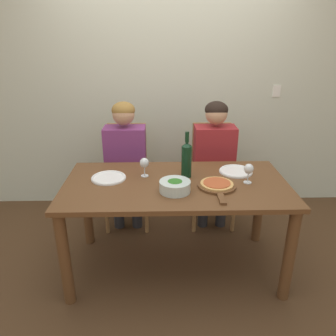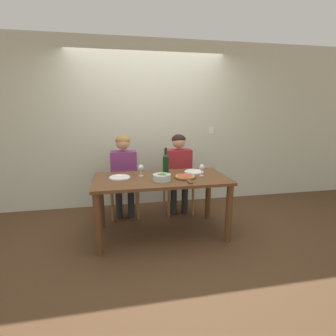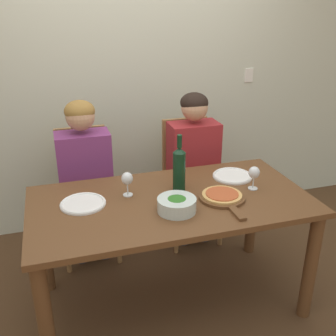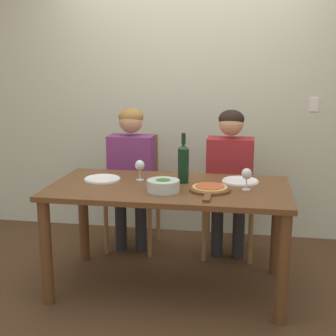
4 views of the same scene
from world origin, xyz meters
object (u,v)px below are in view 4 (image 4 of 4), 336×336
Objects in this scene: wine_glass_left at (140,166)px; person_woman at (131,166)px; chair_left at (135,187)px; broccoli_bowl at (163,185)px; dinner_plate_right at (240,181)px; person_man at (230,169)px; pizza_on_board at (210,189)px; wine_glass_right at (247,175)px; dinner_plate_left at (102,179)px; chair_right at (230,192)px; wine_bottle at (183,163)px.

person_woman is at bearing 110.56° from wine_glass_left.
chair_left reaches higher than broccoli_bowl.
person_man is at bearing 101.06° from dinner_plate_right.
wine_glass_right is at bearing 17.16° from pizza_on_board.
dinner_plate_left is 1.75× the size of wine_glass_left.
person_woman is 1.20m from wine_glass_right.
chair_right is 0.92m from pizza_on_board.
wine_glass_left is (0.20, -0.66, 0.34)m from chair_left.
person_man is 0.92m from broccoli_bowl.
wine_glass_right is (0.45, -0.13, -0.04)m from wine_bottle.
broccoli_bowl is at bearing -65.35° from chair_left.
person_man reaches higher than dinner_plate_right.
dinner_plate_right is at bearing -32.71° from chair_left.
chair_left is 0.94m from wine_bottle.
chair_left is 2.75× the size of wine_bottle.
chair_right is 0.80× the size of person_man.
pizza_on_board is at bearing 10.44° from broccoli_bowl.
wine_glass_left reaches higher than dinner_plate_right.
chair_left is at bearing 129.99° from pizza_on_board.
chair_left is 3.76× the size of dinner_plate_left.
chair_right is (0.84, 0.00, 0.00)m from chair_left.
wine_bottle is at bearing -169.40° from dinner_plate_right.
person_woman is 8.22× the size of wine_glass_right.
wine_glass_left is (0.27, 0.04, 0.10)m from dinner_plate_left.
broccoli_bowl is (0.43, -0.82, 0.06)m from person_woman.
pizza_on_board is at bearing -96.73° from chair_right.
person_woman is 2.97× the size of pizza_on_board.
wine_bottle is 2.39× the size of wine_glass_left.
wine_bottle is 0.43m from dinner_plate_right.
wine_bottle is at bearing -51.98° from chair_left.
broccoli_bowl is 0.57m from wine_glass_right.
dinner_plate_right is at bearing -27.36° from person_woman.
dinner_plate_left is 0.63× the size of pizza_on_board.
person_man is 0.71m from wine_glass_right.
person_woman reaches higher than dinner_plate_left.
dinner_plate_left is 1.01m from dinner_plate_right.
wine_glass_right reaches higher than dinner_plate_right.
chair_right is 3.76× the size of dinner_plate_left.
person_woman is at bearing 144.94° from wine_glass_right.
broccoli_bowl is at bearing -111.09° from wine_bottle.
wine_glass_right is (0.77, -0.14, 0.00)m from wine_glass_left.
broccoli_bowl is 0.53× the size of pizza_on_board.
person_woman is 0.59m from dinner_plate_left.
person_woman is at bearing 152.64° from dinner_plate_right.
person_woman reaches higher than chair_left.
chair_right is 0.65m from dinner_plate_right.
chair_right is 0.87m from person_woman.
wine_glass_right is at bearing -15.77° from wine_bottle.
wine_glass_left is 1.00× the size of wine_glass_right.
wine_glass_left is at bearing 129.39° from broccoli_bowl.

